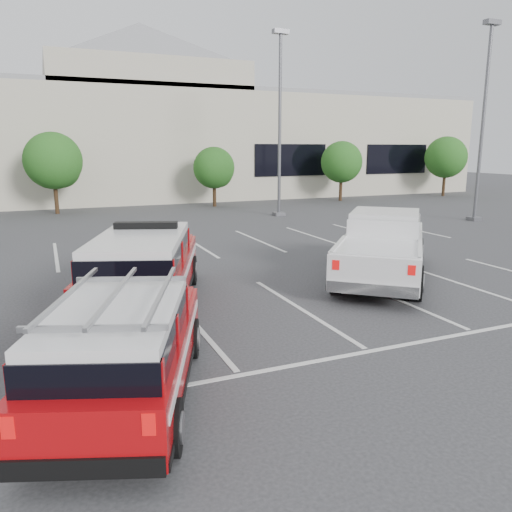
{
  "coord_description": "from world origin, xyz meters",
  "views": [
    {
      "loc": [
        -5.57,
        -10.38,
        3.88
      ],
      "look_at": [
        -0.5,
        1.67,
        1.05
      ],
      "focal_mm": 35.0,
      "sensor_mm": 36.0,
      "label": 1
    }
  ],
  "objects_px": {
    "fire_chief_suv": "(145,274)",
    "white_pickup": "(382,252)",
    "ladder_suv": "(125,356)",
    "light_pole_mid": "(280,125)",
    "tree_mid_right": "(215,169)",
    "tree_right": "(342,163)",
    "tree_far_right": "(446,159)",
    "light_pole_right": "(483,123)",
    "convention_building": "(118,138)",
    "tree_mid_left": "(55,163)"
  },
  "relations": [
    {
      "from": "tree_right",
      "to": "ladder_suv",
      "type": "relative_size",
      "value": 0.86
    },
    {
      "from": "tree_right",
      "to": "light_pole_right",
      "type": "xyz_separation_m",
      "value": [
        0.91,
        -12.05,
        2.41
      ]
    },
    {
      "from": "tree_far_right",
      "to": "light_pole_right",
      "type": "height_order",
      "value": "light_pole_right"
    },
    {
      "from": "white_pickup",
      "to": "tree_far_right",
      "type": "bearing_deg",
      "value": 84.26
    },
    {
      "from": "tree_mid_right",
      "to": "white_pickup",
      "type": "relative_size",
      "value": 0.63
    },
    {
      "from": "tree_far_right",
      "to": "light_pole_right",
      "type": "bearing_deg",
      "value": -127.04
    },
    {
      "from": "light_pole_right",
      "to": "fire_chief_suv",
      "type": "height_order",
      "value": "light_pole_right"
    },
    {
      "from": "tree_right",
      "to": "ladder_suv",
      "type": "distance_m",
      "value": 31.95
    },
    {
      "from": "tree_right",
      "to": "tree_mid_left",
      "type": "bearing_deg",
      "value": 180.0
    },
    {
      "from": "tree_right",
      "to": "tree_mid_right",
      "type": "bearing_deg",
      "value": -180.0
    },
    {
      "from": "tree_mid_left",
      "to": "light_pole_right",
      "type": "relative_size",
      "value": 0.47
    },
    {
      "from": "fire_chief_suv",
      "to": "ladder_suv",
      "type": "distance_m",
      "value": 4.86
    },
    {
      "from": "tree_right",
      "to": "light_pole_mid",
      "type": "xyz_separation_m",
      "value": [
        -8.09,
        -6.05,
        2.41
      ]
    },
    {
      "from": "fire_chief_suv",
      "to": "white_pickup",
      "type": "distance_m",
      "value": 7.17
    },
    {
      "from": "fire_chief_suv",
      "to": "ladder_suv",
      "type": "relative_size",
      "value": 1.21
    },
    {
      "from": "convention_building",
      "to": "fire_chief_suv",
      "type": "xyz_separation_m",
      "value": [
        -3.64,
        -30.15,
        -3.88
      ]
    },
    {
      "from": "fire_chief_suv",
      "to": "white_pickup",
      "type": "height_order",
      "value": "fire_chief_suv"
    },
    {
      "from": "ladder_suv",
      "to": "tree_far_right",
      "type": "bearing_deg",
      "value": 60.4
    },
    {
      "from": "ladder_suv",
      "to": "light_pole_mid",
      "type": "bearing_deg",
      "value": 78.79
    },
    {
      "from": "convention_building",
      "to": "light_pole_mid",
      "type": "bearing_deg",
      "value": -66.74
    },
    {
      "from": "ladder_suv",
      "to": "fire_chief_suv",
      "type": "bearing_deg",
      "value": 96.16
    },
    {
      "from": "white_pickup",
      "to": "ladder_suv",
      "type": "distance_m",
      "value": 9.62
    },
    {
      "from": "tree_right",
      "to": "tree_far_right",
      "type": "xyz_separation_m",
      "value": [
        10.0,
        0.0,
        0.27
      ]
    },
    {
      "from": "white_pickup",
      "to": "tree_mid_right",
      "type": "bearing_deg",
      "value": 126.88
    },
    {
      "from": "tree_mid_left",
      "to": "tree_far_right",
      "type": "relative_size",
      "value": 1.0
    },
    {
      "from": "light_pole_mid",
      "to": "light_pole_right",
      "type": "xyz_separation_m",
      "value": [
        9.0,
        -6.0,
        0.0
      ]
    },
    {
      "from": "tree_mid_left",
      "to": "tree_far_right",
      "type": "height_order",
      "value": "same"
    },
    {
      "from": "tree_right",
      "to": "light_pole_mid",
      "type": "height_order",
      "value": "light_pole_mid"
    },
    {
      "from": "tree_mid_right",
      "to": "light_pole_mid",
      "type": "height_order",
      "value": "light_pole_mid"
    },
    {
      "from": "light_pole_right",
      "to": "white_pickup",
      "type": "xyz_separation_m",
      "value": [
        -12.29,
        -8.23,
        -4.39
      ]
    },
    {
      "from": "tree_far_right",
      "to": "tree_right",
      "type": "bearing_deg",
      "value": -180.0
    },
    {
      "from": "convention_building",
      "to": "light_pole_mid",
      "type": "relative_size",
      "value": 5.86
    },
    {
      "from": "tree_mid_right",
      "to": "light_pole_right",
      "type": "height_order",
      "value": "light_pole_right"
    },
    {
      "from": "light_pole_mid",
      "to": "fire_chief_suv",
      "type": "xyz_separation_m",
      "value": [
        -10.46,
        -14.28,
        -4.34
      ]
    },
    {
      "from": "tree_mid_left",
      "to": "tree_mid_right",
      "type": "distance_m",
      "value": 10.01
    },
    {
      "from": "tree_far_right",
      "to": "light_pole_right",
      "type": "xyz_separation_m",
      "value": [
        -9.09,
        -12.05,
        2.14
      ]
    },
    {
      "from": "ladder_suv",
      "to": "convention_building",
      "type": "bearing_deg",
      "value": 102.42
    },
    {
      "from": "tree_mid_left",
      "to": "light_pole_right",
      "type": "bearing_deg",
      "value": -29.95
    },
    {
      "from": "white_pickup",
      "to": "ladder_suv",
      "type": "height_order",
      "value": "white_pickup"
    },
    {
      "from": "tree_far_right",
      "to": "tree_mid_left",
      "type": "bearing_deg",
      "value": 180.0
    },
    {
      "from": "tree_mid_right",
      "to": "light_pole_mid",
      "type": "xyz_separation_m",
      "value": [
        1.91,
        -6.05,
        2.68
      ]
    },
    {
      "from": "tree_far_right",
      "to": "white_pickup",
      "type": "distance_m",
      "value": 29.55
    },
    {
      "from": "fire_chief_suv",
      "to": "ladder_suv",
      "type": "xyz_separation_m",
      "value": [
        -1.19,
        -4.71,
        -0.09
      ]
    },
    {
      "from": "tree_right",
      "to": "tree_far_right",
      "type": "relative_size",
      "value": 0.91
    },
    {
      "from": "light_pole_mid",
      "to": "ladder_suv",
      "type": "bearing_deg",
      "value": -121.52
    },
    {
      "from": "light_pole_mid",
      "to": "tree_mid_right",
      "type": "bearing_deg",
      "value": 107.52
    },
    {
      "from": "light_pole_mid",
      "to": "fire_chief_suv",
      "type": "relative_size",
      "value": 1.64
    },
    {
      "from": "tree_mid_right",
      "to": "tree_right",
      "type": "relative_size",
      "value": 0.9
    },
    {
      "from": "tree_mid_left",
      "to": "light_pole_mid",
      "type": "xyz_separation_m",
      "value": [
        11.91,
        -6.05,
        2.14
      ]
    },
    {
      "from": "tree_mid_right",
      "to": "tree_right",
      "type": "xyz_separation_m",
      "value": [
        10.0,
        0.0,
        0.27
      ]
    }
  ]
}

